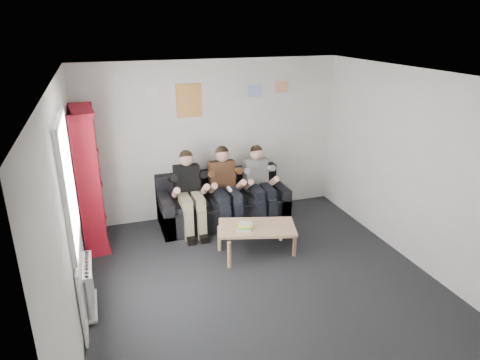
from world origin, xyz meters
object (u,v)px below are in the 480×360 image
(sofa, at_px, (223,204))
(person_right, at_px, (260,185))
(bookshelf, at_px, (90,179))
(coffee_table, at_px, (257,229))
(person_middle, at_px, (226,189))
(person_left, at_px, (190,193))

(sofa, xyz_separation_m, person_right, (0.60, -0.20, 0.35))
(bookshelf, bearing_deg, sofa, -1.84)
(coffee_table, height_order, person_middle, person_middle)
(person_right, bearing_deg, coffee_table, -116.67)
(person_left, height_order, person_middle, person_middle)
(person_middle, bearing_deg, person_right, 1.43)
(sofa, bearing_deg, person_left, -161.64)
(sofa, distance_m, person_left, 0.73)
(bookshelf, height_order, coffee_table, bookshelf)
(sofa, distance_m, bookshelf, 2.23)
(sofa, xyz_separation_m, bookshelf, (-2.09, -0.12, 0.76))
(sofa, relative_size, bookshelf, 1.02)
(person_middle, height_order, person_right, person_middle)
(person_left, relative_size, person_middle, 0.99)
(bookshelf, height_order, person_middle, bookshelf)
(sofa, bearing_deg, person_middle, -90.00)
(bookshelf, xyz_separation_m, person_right, (2.70, -0.08, -0.41))
(sofa, distance_m, person_middle, 0.42)
(sofa, xyz_separation_m, coffee_table, (0.16, -1.24, 0.09))
(person_left, bearing_deg, sofa, 20.65)
(bookshelf, height_order, person_left, bookshelf)
(person_middle, bearing_deg, sofa, 91.18)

